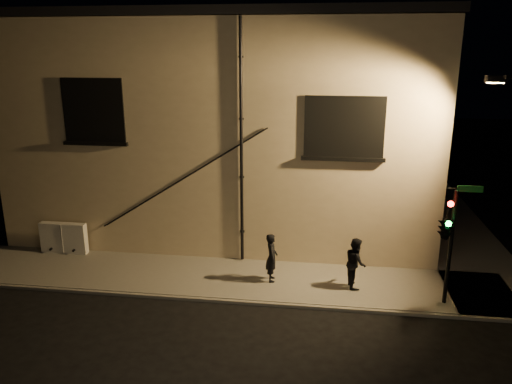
# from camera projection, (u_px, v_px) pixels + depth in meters

# --- Properties ---
(ground) EXTENTS (90.00, 90.00, 0.00)m
(ground) POSITION_uv_depth(u_px,v_px,m) (285.00, 306.00, 15.00)
(ground) COLOR black
(sidewalk) EXTENTS (21.00, 16.00, 0.12)m
(sidewalk) POSITION_uv_depth(u_px,v_px,m) (327.00, 250.00, 19.00)
(sidewalk) COLOR slate
(sidewalk) RESTS_ON ground
(building) EXTENTS (16.20, 12.23, 8.80)m
(building) POSITION_uv_depth(u_px,v_px,m) (237.00, 118.00, 22.75)
(building) COLOR beige
(building) RESTS_ON ground
(utility_cabinet) EXTENTS (1.75, 0.29, 1.15)m
(utility_cabinet) POSITION_uv_depth(u_px,v_px,m) (64.00, 238.00, 18.50)
(utility_cabinet) COLOR silver
(utility_cabinet) RESTS_ON sidewalk
(pedestrian_a) EXTENTS (0.47, 0.64, 1.61)m
(pedestrian_a) POSITION_uv_depth(u_px,v_px,m) (272.00, 257.00, 16.18)
(pedestrian_a) COLOR black
(pedestrian_a) RESTS_ON sidewalk
(pedestrian_b) EXTENTS (0.72, 0.87, 1.63)m
(pedestrian_b) POSITION_uv_depth(u_px,v_px,m) (356.00, 263.00, 15.78)
(pedestrian_b) COLOR black
(pedestrian_b) RESTS_ON sidewalk
(traffic_signal) EXTENTS (1.40, 2.15, 3.64)m
(traffic_signal) POSITION_uv_depth(u_px,v_px,m) (446.00, 226.00, 14.21)
(traffic_signal) COLOR black
(traffic_signal) RESTS_ON sidewalk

